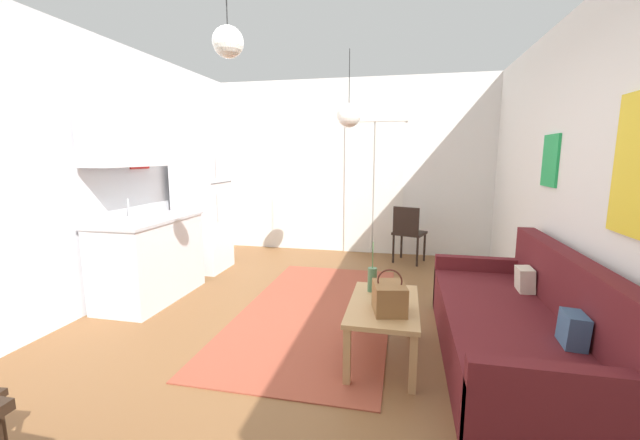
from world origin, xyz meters
name	(u,v)px	position (x,y,z in m)	size (l,w,h in m)	color
ground_plane	(294,350)	(0.00, 0.00, -0.05)	(4.97, 7.21, 0.10)	brown
wall_back	(351,168)	(0.01, 3.35, 1.37)	(4.57, 0.13, 2.77)	white
wall_right	(618,184)	(2.24, 0.00, 1.38)	(0.12, 6.81, 2.77)	white
wall_left	(54,176)	(-2.24, 0.00, 1.38)	(0.12, 6.81, 2.77)	silver
area_rug	(317,310)	(0.03, 0.75, 0.01)	(1.47, 2.96, 0.01)	#9E4733
couch	(520,331)	(1.75, 0.06, 0.27)	(0.91, 2.19, 0.87)	#5B191E
coffee_table	(384,310)	(0.74, -0.05, 0.39)	(0.52, 0.92, 0.45)	tan
bamboo_vase	(372,279)	(0.63, 0.19, 0.55)	(0.08, 0.08, 0.42)	#47704C
handbag	(389,297)	(0.78, -0.21, 0.56)	(0.27, 0.32, 0.32)	brown
refrigerator	(203,208)	(-1.82, 1.86, 0.87)	(0.61, 0.62, 1.73)	white
kitchen_counter	(145,230)	(-1.86, 0.70, 0.77)	(0.64, 1.23, 2.06)	silver
accent_chair	(408,231)	(0.94, 2.78, 0.48)	(0.53, 0.52, 0.84)	black
pendant_lamp_near	(228,42)	(-0.28, -0.47, 2.29)	(0.20, 0.20, 0.58)	black
pendant_lamp_far	(349,115)	(0.20, 1.69, 2.03)	(0.28, 0.28, 0.87)	black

